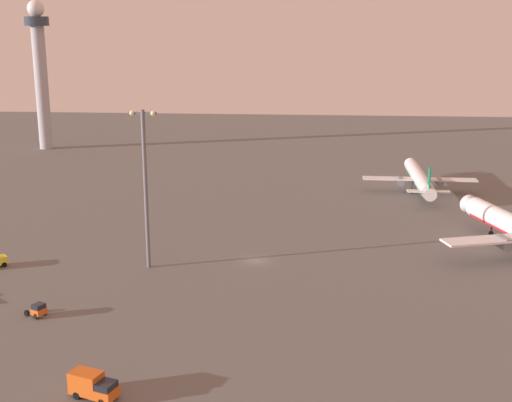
# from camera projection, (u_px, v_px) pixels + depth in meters

# --- Properties ---
(ground_plane) EXTENTS (416.00, 416.00, 0.00)m
(ground_plane) POSITION_uv_depth(u_px,v_px,m) (256.00, 261.00, 123.67)
(ground_plane) COLOR #605E5B
(control_tower) EXTENTS (8.00, 8.00, 49.60)m
(control_tower) POSITION_uv_depth(u_px,v_px,m) (40.00, 66.00, 228.74)
(control_tower) COLOR #A8A8B2
(control_tower) RESTS_ON ground
(airplane_taxiway_distant) EXTENTS (28.69, 36.93, 9.49)m
(airplane_taxiway_distant) POSITION_uv_depth(u_px,v_px,m) (419.00, 178.00, 173.55)
(airplane_taxiway_distant) COLOR white
(airplane_taxiway_distant) RESTS_ON ground
(pushback_tug) EXTENTS (3.55, 2.98, 2.05)m
(pushback_tug) POSITION_uv_depth(u_px,v_px,m) (38.00, 310.00, 99.63)
(pushback_tug) COLOR #D85919
(pushback_tug) RESTS_ON ground
(catering_truck) EXTENTS (6.11, 4.05, 3.05)m
(catering_truck) POSITION_uv_depth(u_px,v_px,m) (93.00, 385.00, 77.81)
(catering_truck) COLOR #D85919
(catering_truck) RESTS_ON ground
(apron_light_central) EXTENTS (4.80, 0.90, 27.89)m
(apron_light_central) POSITION_uv_depth(u_px,v_px,m) (145.00, 180.00, 116.37)
(apron_light_central) COLOR slate
(apron_light_central) RESTS_ON ground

